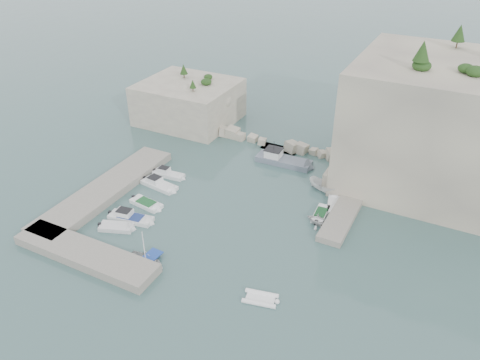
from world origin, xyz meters
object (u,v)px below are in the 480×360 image
at_px(tender_east_a, 318,224).
at_px(tender_east_c, 333,207).
at_px(motorboat_d, 131,220).
at_px(rowboat, 146,264).
at_px(motorboat_e, 117,229).
at_px(motorboat_b, 159,187).
at_px(motorboat_a, 169,176).
at_px(work_boat, 284,163).
at_px(motorboat_c, 146,205).
at_px(tender_east_b, 320,216).
at_px(inflatable_dinghy, 260,300).
at_px(tender_east_d, 323,191).

relative_size(tender_east_a, tender_east_c, 0.67).
xyz_separation_m(motorboat_d, rowboat, (6.76, -5.88, 0.00)).
bearing_deg(motorboat_e, motorboat_b, 75.49).
relative_size(rowboat, tender_east_c, 1.02).
distance_m(motorboat_a, motorboat_b, 3.03).
bearing_deg(work_boat, motorboat_a, -141.78).
height_order(motorboat_c, rowboat, rowboat).
relative_size(motorboat_d, tender_east_b, 1.43).
distance_m(motorboat_c, tender_east_a, 22.41).
xyz_separation_m(motorboat_d, motorboat_e, (-0.38, -2.28, 0.00)).
distance_m(motorboat_a, work_boat, 17.46).
xyz_separation_m(inflatable_dinghy, tender_east_a, (1.04, 14.74, 0.00)).
distance_m(motorboat_d, tender_east_b, 23.98).
relative_size(motorboat_c, motorboat_d, 0.78).
height_order(motorboat_b, work_boat, work_boat).
relative_size(motorboat_a, motorboat_d, 0.83).
xyz_separation_m(motorboat_d, inflatable_dinghy, (20.23, -4.94, 0.00)).
distance_m(inflatable_dinghy, tender_east_c, 19.36).
height_order(motorboat_a, motorboat_d, same).
relative_size(rowboat, inflatable_dinghy, 1.24).
height_order(inflatable_dinghy, tender_east_a, tender_east_a).
relative_size(motorboat_a, tender_east_b, 1.18).
bearing_deg(tender_east_a, motorboat_e, 125.77).
relative_size(motorboat_b, inflatable_dinghy, 1.59).
distance_m(motorboat_e, tender_east_d, 27.89).
distance_m(motorboat_a, rowboat, 19.04).
height_order(motorboat_a, work_boat, work_boat).
height_order(motorboat_b, tender_east_d, tender_east_d).
xyz_separation_m(inflatable_dinghy, tender_east_c, (1.53, 19.30, 0.00)).
height_order(inflatable_dinghy, tender_east_b, tender_east_b).
bearing_deg(work_boat, motorboat_c, -123.59).
bearing_deg(tender_east_a, motorboat_a, 93.50).
xyz_separation_m(motorboat_c, tender_east_c, (21.99, 10.87, 0.00)).
distance_m(motorboat_b, tender_east_b, 22.66).
bearing_deg(motorboat_e, motorboat_a, 76.29).
relative_size(motorboat_e, work_boat, 0.49).
height_order(tender_east_a, tender_east_b, tender_east_a).
xyz_separation_m(motorboat_c, tender_east_a, (21.51, 6.31, 0.00)).
height_order(motorboat_d, work_boat, work_boat).
distance_m(motorboat_e, rowboat, 8.00).
xyz_separation_m(motorboat_c, rowboat, (7.00, -9.37, 0.00)).
xyz_separation_m(motorboat_e, tender_east_a, (21.66, 12.07, 0.00)).
xyz_separation_m(motorboat_a, motorboat_c, (1.70, -7.58, 0.00)).
height_order(motorboat_b, motorboat_d, same).
height_order(motorboat_a, inflatable_dinghy, motorboat_a).
distance_m(motorboat_b, motorboat_c, 4.75).
xyz_separation_m(tender_east_a, tender_east_b, (-0.34, 1.90, 0.00)).
distance_m(motorboat_c, motorboat_d, 3.50).
height_order(tender_east_b, work_boat, work_boat).
xyz_separation_m(motorboat_a, tender_east_b, (22.86, 0.63, 0.00)).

